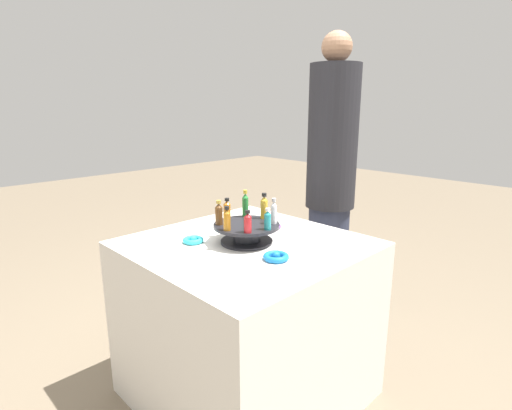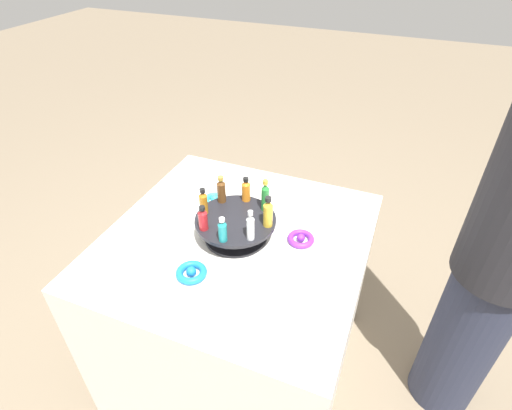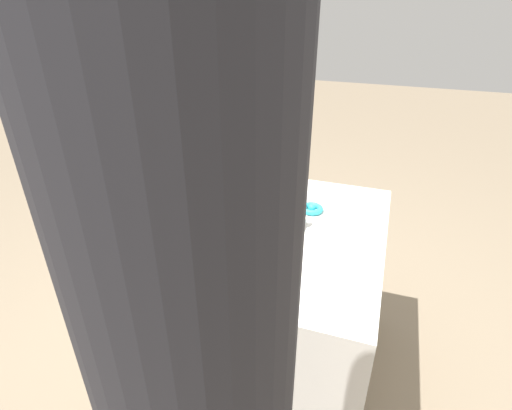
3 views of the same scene
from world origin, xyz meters
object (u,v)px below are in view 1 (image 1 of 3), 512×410
bottle_gold (264,207)px  ribbon_bow_blue (276,257)px  bottle_orange (227,209)px  person_figure (331,182)px  bottle_clear (274,212)px  display_stand (247,232)px  bottle_red (248,222)px  bottle_amber (227,219)px  ribbon_bow_purple (271,226)px  bottle_brown (219,213)px  bottle_green (245,204)px  ribbon_bow_teal (193,240)px  bottle_teal (268,220)px

bottle_gold → ribbon_bow_blue: (0.22, -0.16, -0.12)m
bottle_orange → person_figure: bearing=94.1°
bottle_clear → person_figure: bearing=108.2°
display_stand → bottle_red: bottle_red is taller
bottle_amber → ribbon_bow_purple: bearing=102.1°
bottle_brown → person_figure: (-0.10, 0.89, -0.01)m
bottle_green → ribbon_bow_blue: size_ratio=1.23×
bottle_gold → ribbon_bow_teal: (-0.14, -0.27, -0.12)m
bottle_teal → bottle_clear: (-0.04, 0.07, 0.01)m
ribbon_bow_teal → person_figure: (-0.02, 0.97, 0.10)m
display_stand → bottle_teal: 0.13m
display_stand → bottle_amber: 0.13m
bottle_green → bottle_orange: (-0.03, -0.08, -0.01)m
bottle_red → ribbon_bow_purple: 0.33m
bottle_red → bottle_gold: 0.20m
display_stand → bottle_green: bottle_green is taller
bottle_orange → bottle_teal: (0.22, 0.02, -0.00)m
bottle_teal → ribbon_bow_purple: bottle_teal is taller
bottle_amber → ribbon_bow_teal: 0.20m
bottle_clear → ribbon_bow_blue: bearing=-44.2°
person_figure → ribbon_bow_blue: bearing=12.0°
bottle_brown → person_figure: person_figure is taller
ribbon_bow_teal → bottle_green: bearing=73.5°
bottle_red → bottle_orange: bearing=161.9°
bottle_teal → ribbon_bow_purple: (-0.17, 0.20, -0.11)m
bottle_gold → ribbon_bow_teal: bearing=-118.2°
bottle_teal → person_figure: (-0.28, 0.80, -0.00)m
bottle_orange → ribbon_bow_purple: bearing=77.2°
bottle_amber → bottle_clear: bottle_clear is taller
bottle_gold → bottle_brown: bearing=-108.1°
bottle_amber → person_figure: person_figure is taller
bottle_green → person_figure: person_figure is taller
bottle_orange → bottle_clear: bottle_clear is taller
bottle_green → person_figure: bearing=96.6°
display_stand → bottle_green: 0.14m
bottle_green → ribbon_bow_teal: bottle_green is taller
bottle_brown → bottle_red: bearing=4.4°
ribbon_bow_blue → person_figure: 0.95m
display_stand → bottle_green: size_ratio=2.30×
bottle_brown → bottle_red: size_ratio=1.16×
bottle_clear → ribbon_bow_teal: bearing=-132.8°
display_stand → bottle_clear: bearing=49.4°
bottle_orange → ribbon_bow_blue: size_ratio=0.95×
display_stand → ribbon_bow_teal: 0.22m
bottle_orange → bottle_teal: bearing=4.4°
bottle_brown → bottle_red: 0.16m
bottle_green → person_figure: 0.75m
display_stand → bottle_green: (-0.08, 0.07, 0.09)m
bottle_green → bottle_orange: 0.08m
bottle_brown → ribbon_bow_purple: size_ratio=1.11×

